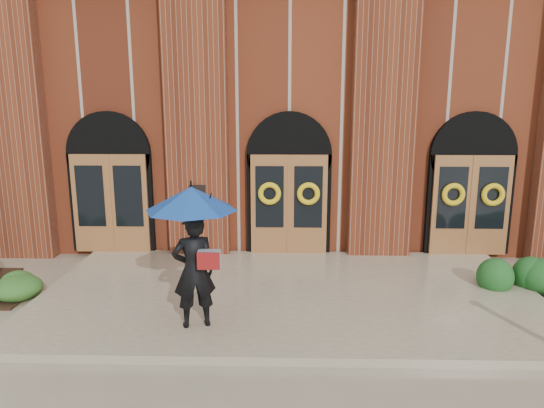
{
  "coord_description": "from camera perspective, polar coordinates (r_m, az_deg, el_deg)",
  "views": [
    {
      "loc": [
        -0.12,
        -9.14,
        3.92
      ],
      "look_at": [
        -0.38,
        1.0,
        1.77
      ],
      "focal_mm": 32.0,
      "sensor_mm": 36.0,
      "label": 1
    }
  ],
  "objects": [
    {
      "name": "man_with_umbrella",
      "position": [
        8.11,
        -9.3,
        -3.04
      ],
      "size": [
        1.9,
        1.9,
        2.42
      ],
      "rotation": [
        0.0,
        0.0,
        3.44
      ],
      "color": "black",
      "rests_on": "landing"
    },
    {
      "name": "hedge_wall_right",
      "position": [
        11.61,
        29.35,
        -7.52
      ],
      "size": [
        2.79,
        1.12,
        0.72
      ],
      "primitive_type": "ellipsoid",
      "color": "#1B4D1C",
      "rests_on": "ground"
    },
    {
      "name": "ground",
      "position": [
        9.95,
        2.07,
        -11.28
      ],
      "size": [
        90.0,
        90.0,
        0.0
      ],
      "primitive_type": "plane",
      "color": "gray",
      "rests_on": "ground"
    },
    {
      "name": "landing",
      "position": [
        10.05,
        2.06,
        -10.55
      ],
      "size": [
        10.0,
        5.3,
        0.15
      ],
      "primitive_type": "cube",
      "color": "tan",
      "rests_on": "ground"
    },
    {
      "name": "church_building",
      "position": [
        17.93,
        1.88,
        10.61
      ],
      "size": [
        16.2,
        12.53,
        7.0
      ],
      "color": "maroon",
      "rests_on": "ground"
    }
  ]
}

